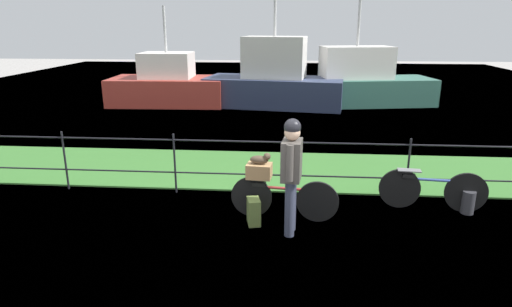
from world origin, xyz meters
TOP-DOWN VIEW (x-y plane):
  - ground_plane at (0.00, 0.00)m, footprint 60.00×60.00m
  - grass_strip at (0.00, 3.25)m, footprint 27.00×2.40m
  - harbor_water at (0.00, 12.98)m, footprint 30.00×30.00m
  - iron_fence at (-0.00, 1.92)m, footprint 18.04×0.04m
  - bicycle_main at (0.92, 1.00)m, footprint 1.65×0.26m
  - wooden_crate at (0.55, 1.04)m, footprint 0.40×0.31m
  - terrier_dog at (0.57, 1.04)m, footprint 0.32×0.17m
  - cyclist_person at (1.03, 0.53)m, footprint 0.30×0.54m
  - backpack_on_paving at (0.49, 0.77)m, footprint 0.24×0.31m
  - mooring_bollard at (3.84, 1.42)m, footprint 0.20×0.20m
  - bicycle_parked at (3.29, 1.52)m, footprint 1.66×0.25m
  - moored_boat_near at (3.34, 10.95)m, footprint 5.86×2.82m
  - moored_boat_mid at (-3.50, 10.48)m, footprint 4.20×2.24m
  - moored_boat_far at (0.41, 10.43)m, footprint 5.09×2.65m

SIDE VIEW (x-z plane):
  - ground_plane at x=0.00m, z-range 0.00..0.00m
  - harbor_water at x=0.00m, z-range 0.00..0.00m
  - grass_strip at x=0.00m, z-range 0.00..0.03m
  - mooring_bollard at x=3.84m, z-range 0.00..0.37m
  - backpack_on_paving at x=0.49m, z-range 0.00..0.40m
  - bicycle_main at x=0.92m, z-range 0.02..0.66m
  - bicycle_parked at x=3.29m, z-range 0.02..0.68m
  - iron_fence at x=0.00m, z-range 0.09..1.17m
  - moored_boat_mid at x=-3.50m, z-range -1.04..2.43m
  - wooden_crate at x=0.55m, z-range 0.64..0.86m
  - moored_boat_near at x=3.34m, z-range -1.08..2.61m
  - moored_boat_far at x=0.41m, z-range -1.14..2.90m
  - terrier_dog at x=0.57m, z-range 0.85..1.03m
  - cyclist_person at x=1.03m, z-range 0.16..1.84m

